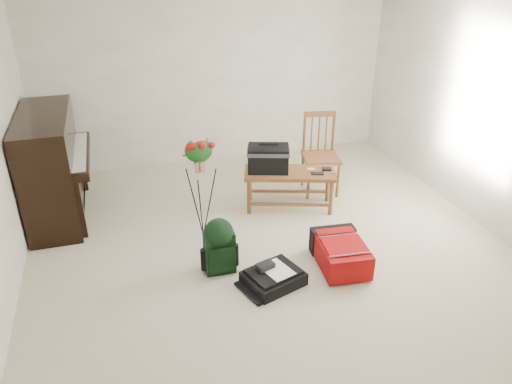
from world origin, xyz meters
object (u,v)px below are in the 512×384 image
object	(u,v)px
bench	(275,165)
dining_chair	(320,155)
red_suitcase	(339,250)
flower_stand	(201,189)
green_backpack	(219,243)
piano	(53,169)
black_duffel	(273,277)

from	to	relation	value
bench	dining_chair	size ratio (longest dim) A/B	1.14
red_suitcase	flower_stand	xyz separation A→B (m)	(-1.22, 0.91, 0.43)
green_backpack	piano	bearing A→B (deg)	134.67
flower_stand	green_backpack	bearing A→B (deg)	-99.53
green_backpack	black_duffel	bearing A→B (deg)	-37.34
piano	green_backpack	size ratio (longest dim) A/B	2.55
red_suitcase	black_duffel	xyz separation A→B (m)	(-0.74, -0.14, -0.07)
bench	green_backpack	bearing A→B (deg)	-113.23
dining_chair	black_duffel	distance (m)	2.14
dining_chair	red_suitcase	distance (m)	1.69
green_backpack	flower_stand	bearing A→B (deg)	93.86
piano	red_suitcase	distance (m)	3.37
red_suitcase	bench	bearing A→B (deg)	107.04
dining_chair	green_backpack	world-z (taller)	dining_chair
dining_chair	black_duffel	bearing A→B (deg)	-114.30
piano	black_duffel	size ratio (longest dim) A/B	2.37
piano	dining_chair	bearing A→B (deg)	-4.85
dining_chair	green_backpack	bearing A→B (deg)	-129.57
red_suitcase	black_duffel	size ratio (longest dim) A/B	1.12
piano	bench	xyz separation A→B (m)	(2.51, -0.59, -0.01)
red_suitcase	flower_stand	size ratio (longest dim) A/B	0.59
red_suitcase	green_backpack	world-z (taller)	green_backpack
green_backpack	red_suitcase	bearing A→B (deg)	-8.94
flower_stand	piano	bearing A→B (deg)	135.92
black_duffel	green_backpack	world-z (taller)	green_backpack
bench	dining_chair	bearing A→B (deg)	41.80
dining_chair	black_duffel	xyz separation A→B (m)	(-1.19, -1.73, -0.42)
bench	flower_stand	distance (m)	1.03
bench	green_backpack	distance (m)	1.44
green_backpack	flower_stand	size ratio (longest dim) A/B	0.49
piano	black_duffel	distance (m)	2.90
bench	black_duffel	world-z (taller)	bench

